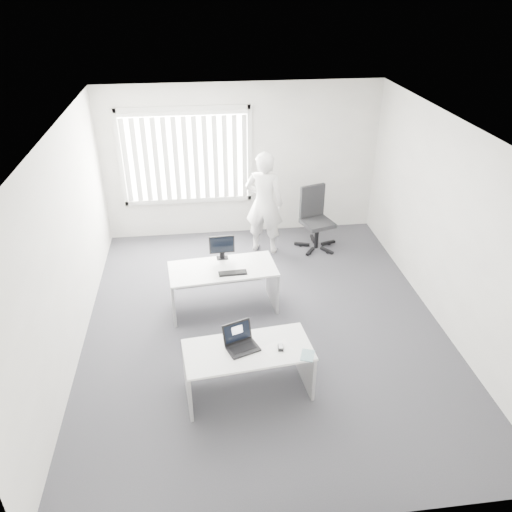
{
  "coord_description": "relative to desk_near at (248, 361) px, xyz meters",
  "views": [
    {
      "loc": [
        -0.82,
        -5.66,
        4.4
      ],
      "look_at": [
        -0.1,
        0.15,
        1.05
      ],
      "focal_mm": 35.0,
      "sensor_mm": 36.0,
      "label": 1
    }
  ],
  "objects": [
    {
      "name": "ground",
      "position": [
        0.37,
        1.29,
        -0.48
      ],
      "size": [
        6.0,
        6.0,
        0.0
      ],
      "primitive_type": "plane",
      "color": "#424248",
      "rests_on": "ground"
    },
    {
      "name": "wall_back",
      "position": [
        0.37,
        4.29,
        0.92
      ],
      "size": [
        5.0,
        0.02,
        2.8
      ],
      "primitive_type": "cube",
      "color": "silver",
      "rests_on": "ground"
    },
    {
      "name": "wall_front",
      "position": [
        0.37,
        -1.71,
        0.92
      ],
      "size": [
        5.0,
        0.02,
        2.8
      ],
      "primitive_type": "cube",
      "color": "silver",
      "rests_on": "ground"
    },
    {
      "name": "wall_left",
      "position": [
        -2.13,
        1.29,
        0.92
      ],
      "size": [
        0.02,
        6.0,
        2.8
      ],
      "primitive_type": "cube",
      "color": "silver",
      "rests_on": "ground"
    },
    {
      "name": "wall_right",
      "position": [
        2.87,
        1.29,
        0.92
      ],
      "size": [
        0.02,
        6.0,
        2.8
      ],
      "primitive_type": "cube",
      "color": "silver",
      "rests_on": "ground"
    },
    {
      "name": "ceiling",
      "position": [
        0.37,
        1.29,
        2.32
      ],
      "size": [
        5.0,
        6.0,
        0.02
      ],
      "primitive_type": "cube",
      "color": "white",
      "rests_on": "wall_back"
    },
    {
      "name": "window",
      "position": [
        -0.63,
        4.25,
        1.07
      ],
      "size": [
        2.32,
        0.06,
        1.76
      ],
      "primitive_type": "cube",
      "color": "silver",
      "rests_on": "wall_back"
    },
    {
      "name": "blinds",
      "position": [
        -0.63,
        4.19,
        1.04
      ],
      "size": [
        2.2,
        0.1,
        1.5
      ],
      "primitive_type": null,
      "color": "white",
      "rests_on": "wall_back"
    },
    {
      "name": "desk_near",
      "position": [
        0.0,
        0.0,
        0.0
      ],
      "size": [
        1.52,
        0.83,
        0.66
      ],
      "rotation": [
        0.0,
        0.0,
        0.1
      ],
      "color": "white",
      "rests_on": "ground"
    },
    {
      "name": "desk_far",
      "position": [
        -0.17,
        1.77,
        0.02
      ],
      "size": [
        1.59,
        0.85,
        0.7
      ],
      "rotation": [
        0.0,
        0.0,
        0.09
      ],
      "color": "white",
      "rests_on": "ground"
    },
    {
      "name": "office_chair",
      "position": [
        1.61,
        3.49,
        -0.13
      ],
      "size": [
        0.81,
        0.81,
        1.14
      ],
      "rotation": [
        0.0,
        0.0,
        0.3
      ],
      "color": "black",
      "rests_on": "ground"
    },
    {
      "name": "person",
      "position": [
        0.67,
        3.47,
        0.44
      ],
      "size": [
        0.78,
        0.65,
        1.84
      ],
      "primitive_type": "imported",
      "rotation": [
        0.0,
        0.0,
        2.78
      ],
      "color": "silver",
      "rests_on": "ground"
    },
    {
      "name": "laptop",
      "position": [
        -0.06,
        0.0,
        0.32
      ],
      "size": [
        0.44,
        0.41,
        0.27
      ],
      "primitive_type": null,
      "rotation": [
        0.0,
        0.0,
        0.36
      ],
      "color": "black",
      "rests_on": "desk_near"
    },
    {
      "name": "paper_sheet",
      "position": [
        0.34,
        -0.03,
        0.19
      ],
      "size": [
        0.37,
        0.32,
        0.0
      ],
      "primitive_type": "cube",
      "rotation": [
        0.0,
        0.0,
        0.37
      ],
      "color": "white",
      "rests_on": "desk_near"
    },
    {
      "name": "mouse",
      "position": [
        0.37,
        -0.04,
        0.21
      ],
      "size": [
        0.07,
        0.11,
        0.04
      ],
      "primitive_type": null,
      "rotation": [
        0.0,
        0.0,
        -0.12
      ],
      "color": "#AAAAAC",
      "rests_on": "paper_sheet"
    },
    {
      "name": "booklet",
      "position": [
        0.65,
        -0.19,
        0.19
      ],
      "size": [
        0.2,
        0.24,
        0.01
      ],
      "primitive_type": "cube",
      "rotation": [
        0.0,
        0.0,
        -0.36
      ],
      "color": "silver",
      "rests_on": "desk_near"
    },
    {
      "name": "keyboard",
      "position": [
        -0.04,
        1.59,
        0.23
      ],
      "size": [
        0.4,
        0.15,
        0.02
      ],
      "primitive_type": "cube",
      "rotation": [
        0.0,
        0.0,
        0.05
      ],
      "color": "black",
      "rests_on": "desk_far"
    },
    {
      "name": "monitor",
      "position": [
        -0.16,
        2.05,
        0.4
      ],
      "size": [
        0.38,
        0.13,
        0.37
      ],
      "primitive_type": null,
      "rotation": [
        0.0,
        0.0,
        0.05
      ],
      "color": "black",
      "rests_on": "desk_far"
    }
  ]
}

